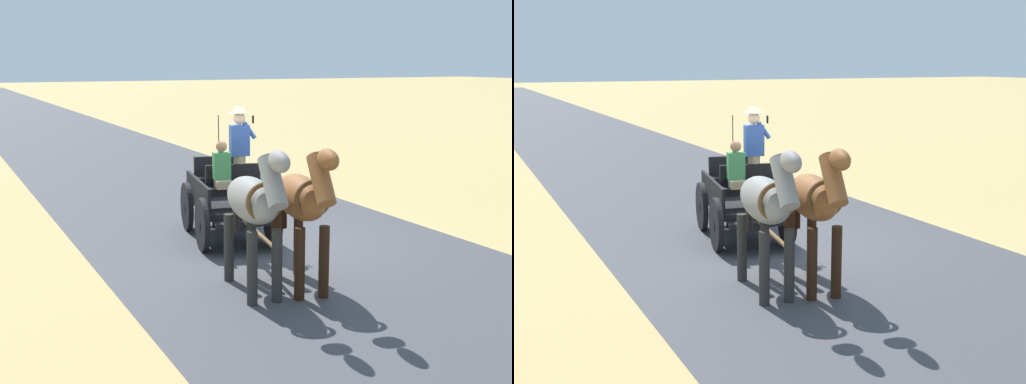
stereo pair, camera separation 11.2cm
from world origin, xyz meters
The scene contains 5 objects.
ground_plane centered at (0.00, 0.00, 0.00)m, with size 200.00×200.00×0.00m, color tan.
road_surface centered at (0.00, 0.00, 0.00)m, with size 6.67×160.00×0.01m, color #424247.
horse_drawn_carriage centered at (0.60, -0.61, 0.82)m, with size 1.84×4.51×2.50m.
horse_near_side centered at (0.80, 2.44, 1.32)m, with size 0.84×2.15×2.21m.
horse_off_side centered at (1.51, 2.31, 1.32)m, with size 0.75×2.15×2.21m.
Camera 1 is at (5.54, 10.43, 3.32)m, focal length 46.06 mm.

